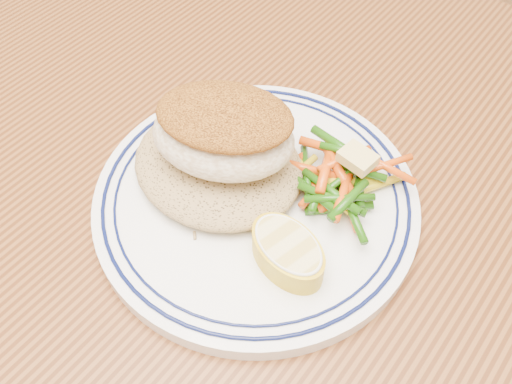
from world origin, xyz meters
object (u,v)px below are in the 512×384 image
object	(u,v)px
dining_table	(236,303)
vegetable_pile	(337,180)
rice_pilaf	(218,162)
lemon_wedge	(288,251)
plate	(256,200)
fish_fillet	(224,131)

from	to	relation	value
dining_table	vegetable_pile	bearing A→B (deg)	67.23
rice_pilaf	vegetable_pile	distance (m)	0.10
rice_pilaf	lemon_wedge	distance (m)	0.10
plate	vegetable_pile	world-z (taller)	vegetable_pile
rice_pilaf	lemon_wedge	size ratio (longest dim) A/B	1.99
dining_table	lemon_wedge	bearing A→B (deg)	11.94
vegetable_pile	lemon_wedge	xyz separation A→B (m)	(0.01, -0.08, 0.00)
rice_pilaf	vegetable_pile	bearing A→B (deg)	26.93
dining_table	vegetable_pile	distance (m)	0.16
dining_table	rice_pilaf	size ratio (longest dim) A/B	10.18
plate	fish_fillet	bearing A→B (deg)	174.35
dining_table	rice_pilaf	xyz separation A→B (m)	(-0.05, 0.04, 0.13)
plate	lemon_wedge	xyz separation A→B (m)	(0.06, -0.03, 0.02)
vegetable_pile	plate	bearing A→B (deg)	-137.14
dining_table	fish_fillet	size ratio (longest dim) A/B	10.90
dining_table	plate	distance (m)	0.12
dining_table	fish_fillet	bearing A→B (deg)	133.52
rice_pilaf	dining_table	bearing A→B (deg)	-41.23
rice_pilaf	lemon_wedge	world-z (taller)	rice_pilaf
rice_pilaf	lemon_wedge	bearing A→B (deg)	-19.77
dining_table	plate	bearing A→B (deg)	103.62
plate	dining_table	bearing A→B (deg)	-76.38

